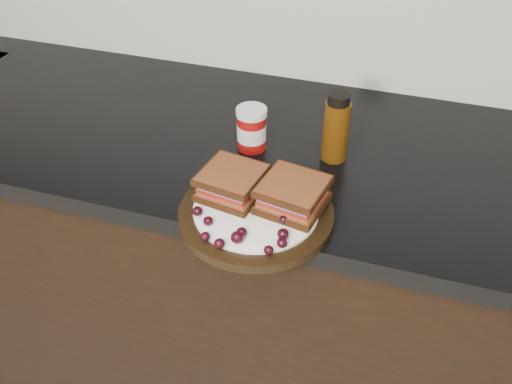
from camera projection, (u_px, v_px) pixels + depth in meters
The scene contains 27 objects.
base_cabinets at pixel (262, 288), 1.52m from camera, with size 3.96×0.58×0.86m, color black.
countertop at pixel (263, 148), 1.24m from camera, with size 3.98×0.60×0.04m, color black.
plate at pixel (256, 214), 1.03m from camera, with size 0.28×0.28×0.02m, color black.
sandwich_left at pixel (232, 183), 1.04m from camera, with size 0.11×0.11×0.05m, color #5F2F19, non-canonical shape.
sandwich_right at pixel (293, 195), 1.01m from camera, with size 0.11×0.11×0.05m, color #5F2F19, non-canonical shape.
grape_0 at pixel (197, 211), 1.00m from camera, with size 0.02×0.02×0.02m, color black.
grape_1 at pixel (208, 221), 0.98m from camera, with size 0.02×0.02×0.02m, color black.
grape_2 at pixel (205, 236), 0.95m from camera, with size 0.02×0.02×0.02m, color black.
grape_3 at pixel (220, 243), 0.93m from camera, with size 0.02×0.02×0.02m, color black.
grape_4 at pixel (237, 237), 0.94m from camera, with size 0.02×0.02×0.02m, color black.
grape_5 at pixel (242, 232), 0.95m from camera, with size 0.02×0.02×0.02m, color black.
grape_6 at pixel (269, 250), 0.92m from camera, with size 0.02×0.02×0.02m, color black.
grape_7 at pixel (282, 243), 0.94m from camera, with size 0.02×0.02×0.02m, color black.
grape_8 at pixel (283, 234), 0.95m from camera, with size 0.02×0.02×0.02m, color black.
grape_9 at pixel (284, 219), 0.98m from camera, with size 0.02×0.02×0.02m, color black.
grape_10 at pixel (300, 210), 1.00m from camera, with size 0.02×0.02×0.02m, color black.
grape_11 at pixel (289, 204), 1.01m from camera, with size 0.02×0.02×0.02m, color black.
grape_12 at pixel (301, 199), 1.02m from camera, with size 0.02×0.02×0.02m, color black.
grape_13 at pixel (233, 180), 1.07m from camera, with size 0.02×0.02×0.02m, color black.
grape_14 at pixel (226, 184), 1.06m from camera, with size 0.02×0.02×0.01m, color black.
grape_15 at pixel (224, 191), 1.04m from camera, with size 0.02×0.02×0.02m, color black.
grape_16 at pixel (209, 198), 1.03m from camera, with size 0.02×0.02×0.02m, color black.
grape_17 at pixel (239, 187), 1.05m from camera, with size 0.02×0.02×0.02m, color black.
grape_18 at pixel (220, 188), 1.05m from camera, with size 0.02×0.02×0.02m, color black.
grape_19 at pixel (217, 191), 1.04m from camera, with size 0.02×0.02×0.02m, color black.
condiment_jar at pixel (252, 129), 1.18m from camera, with size 0.06×0.06×0.09m, color maroon.
oil_bottle at pixel (336, 127), 1.14m from camera, with size 0.05×0.05×0.15m, color #432406.
Camera 1 is at (0.30, 0.71, 1.58)m, focal length 40.00 mm.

